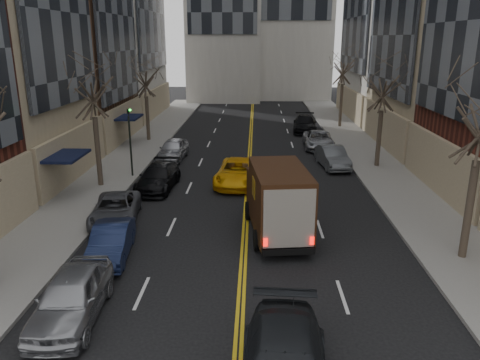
# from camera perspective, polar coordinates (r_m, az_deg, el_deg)

# --- Properties ---
(sidewalk_left) EXTENTS (4.00, 66.00, 0.15)m
(sidewalk_left) POSITION_cam_1_polar(r_m,az_deg,el_deg) (35.73, -13.45, 2.72)
(sidewalk_left) COLOR slate
(sidewalk_left) RESTS_ON ground
(sidewalk_right) EXTENTS (4.00, 66.00, 0.15)m
(sidewalk_right) POSITION_cam_1_polar(r_m,az_deg,el_deg) (35.51, 15.85, 2.45)
(sidewalk_right) COLOR slate
(sidewalk_right) RESTS_ON ground
(tree_lf_mid) EXTENTS (3.20, 3.20, 8.91)m
(tree_lf_mid) POSITION_cam_1_polar(r_m,az_deg,el_deg) (28.04, -17.71, 12.13)
(tree_lf_mid) COLOR #382D23
(tree_lf_mid) RESTS_ON sidewalk_left
(tree_lf_far) EXTENTS (3.20, 3.20, 8.12)m
(tree_lf_far) POSITION_cam_1_polar(r_m,az_deg,el_deg) (40.55, -11.53, 13.01)
(tree_lf_far) COLOR #382D23
(tree_lf_far) RESTS_ON sidewalk_left
(tree_rt_mid) EXTENTS (3.20, 3.20, 8.32)m
(tree_rt_mid) POSITION_cam_1_polar(r_m,az_deg,el_deg) (32.58, 17.19, 11.98)
(tree_rt_mid) COLOR #382D23
(tree_rt_mid) RESTS_ON sidewalk_right
(tree_rt_far) EXTENTS (3.20, 3.20, 9.11)m
(tree_rt_far) POSITION_cam_1_polar(r_m,az_deg,el_deg) (47.18, 12.55, 14.33)
(tree_rt_far) COLOR #382D23
(tree_rt_far) RESTS_ON sidewalk_right
(traffic_signal) EXTENTS (0.29, 0.26, 4.70)m
(traffic_signal) POSITION_cam_1_polar(r_m,az_deg,el_deg) (30.01, -13.29, 5.44)
(traffic_signal) COLOR black
(traffic_signal) RESTS_ON sidewalk_left
(ups_truck) EXTENTS (2.95, 6.13, 3.24)m
(ups_truck) POSITION_cam_1_polar(r_m,az_deg,el_deg) (20.91, 4.58, -2.49)
(ups_truck) COLOR black
(ups_truck) RESTS_ON ground
(taxi) EXTENTS (2.91, 5.49, 1.47)m
(taxi) POSITION_cam_1_polar(r_m,az_deg,el_deg) (28.44, -0.28, 0.95)
(taxi) COLOR #E8A309
(taxi) RESTS_ON ground
(pedestrian) EXTENTS (0.54, 0.69, 1.69)m
(pedestrian) POSITION_cam_1_polar(r_m,az_deg,el_deg) (24.35, 4.67, -1.62)
(pedestrian) COLOR black
(pedestrian) RESTS_ON ground
(parked_lf_a) EXTENTS (2.09, 4.68, 1.56)m
(parked_lf_a) POSITION_cam_1_polar(r_m,az_deg,el_deg) (16.04, -19.87, -13.22)
(parked_lf_a) COLOR #9A9CA1
(parked_lf_a) RESTS_ON ground
(parked_lf_b) EXTENTS (1.83, 4.17, 1.33)m
(parked_lf_b) POSITION_cam_1_polar(r_m,az_deg,el_deg) (19.76, -15.45, -7.28)
(parked_lf_b) COLOR #121A38
(parked_lf_b) RESTS_ON ground
(parked_lf_c) EXTENTS (2.71, 4.83, 1.27)m
(parked_lf_c) POSITION_cam_1_polar(r_m,az_deg,el_deg) (23.39, -14.96, -3.48)
(parked_lf_c) COLOR #494A50
(parked_lf_c) RESTS_ON ground
(parked_lf_d) EXTENTS (2.23, 4.91, 1.39)m
(parked_lf_d) POSITION_cam_1_polar(r_m,az_deg,el_deg) (27.96, -9.94, 0.33)
(parked_lf_d) COLOR black
(parked_lf_d) RESTS_ON ground
(parked_lf_e) EXTENTS (2.02, 4.46, 1.48)m
(parked_lf_e) POSITION_cam_1_polar(r_m,az_deg,el_deg) (34.71, -8.14, 3.74)
(parked_lf_e) COLOR #A8AAB0
(parked_lf_e) RESTS_ON ground
(parked_rt_a) EXTENTS (2.03, 4.54, 1.45)m
(parked_rt_a) POSITION_cam_1_polar(r_m,az_deg,el_deg) (32.77, 11.22, 2.76)
(parked_rt_a) COLOR #484C4F
(parked_rt_a) RESTS_ON ground
(parked_rt_b) EXTENTS (2.41, 4.97, 1.36)m
(parked_rt_b) POSITION_cam_1_polar(r_m,az_deg,el_deg) (38.36, 9.54, 4.84)
(parked_rt_b) COLOR #9FA1A7
(parked_rt_b) RESTS_ON ground
(parked_rt_c) EXTENTS (2.59, 5.44, 1.53)m
(parked_rt_c) POSITION_cam_1_polar(r_m,az_deg,el_deg) (45.05, 7.91, 6.81)
(parked_rt_c) COLOR black
(parked_rt_c) RESTS_ON ground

